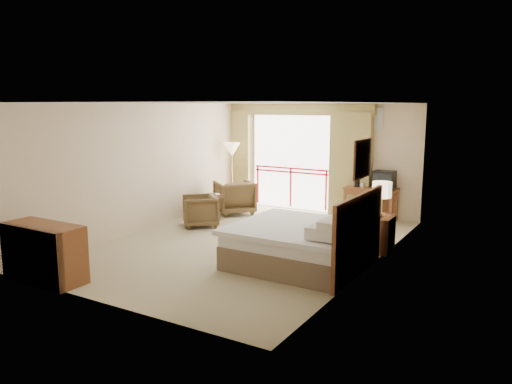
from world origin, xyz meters
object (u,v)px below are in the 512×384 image
Objects in this scene: bed at (303,243)px; tv at (384,180)px; floor_lamp at (232,152)px; side_table at (212,203)px; nightstand at (379,234)px; table_lamp at (382,190)px; armchair_far at (235,213)px; armchair_near at (200,226)px; wastebasket at (345,215)px; desk at (372,195)px; dresser at (44,253)px.

tv is (0.23, 3.79, 0.60)m from bed.
side_table is at bearing -73.94° from floor_lamp.
floor_lamp is at bearing 154.68° from nightstand.
nightstand is 4.16m from side_table.
table_lamp reaches higher than bed.
armchair_near is (0.06, -1.48, 0.00)m from armchair_far.
side_table is (-2.74, -1.41, 0.25)m from wastebasket.
desk is 1.99× the size of side_table.
wastebasket is (-0.75, -0.46, -0.82)m from tv.
nightstand reaches higher than armchair_near.
nightstand is 4.02m from armchair_near.
dresser is (0.21, -4.64, 0.04)m from side_table.
desk is 4.03m from armchair_near.
wastebasket is at bearing 141.54° from armchair_far.
floor_lamp reaches higher than tv.
tv is 4.30m from armchair_near.
tv is at bearing 65.36° from dresser.
dresser is at bearing -84.03° from floor_lamp.
tv reaches higher than wastebasket.
table_lamp is 4.21m from side_table.
armchair_far is 1.67m from floor_lamp.
table_lamp reaches higher than wastebasket.
armchair_near is at bearing -136.32° from desk.
desk is 2.53× the size of tv.
table_lamp reaches higher than dresser.
dresser reaches higher than wastebasket.
table_lamp is 1.99× the size of wastebasket.
armchair_near is at bearing -75.31° from floor_lamp.
desk is 0.49m from tv.
bed reaches higher than armchair_far.
dresser is at bearing -104.52° from tv.
desk is 0.88× the size of dresser.
armchair_far is 5.53m from dresser.
armchair_far is (-4.06, 1.36, -0.33)m from nightstand.
floor_lamp is at bearing -169.44° from desk.
bed is 1.60× the size of dresser.
bed is 4.10m from dresser.
dresser is at bearing -138.10° from bed.
side_table is 0.35× the size of floor_lamp.
nightstand is 1.07× the size of table_lamp.
floor_lamp is (-0.50, 0.65, 1.46)m from armchair_far.
tv is 0.51× the size of armchair_far.
floor_lamp reaches higher than side_table.
table_lamp is 4.97m from floor_lamp.
wastebasket is at bearing 98.89° from bed.
tv is at bearing 146.43° from armchair_far.
wastebasket is 0.52× the size of side_table.
dresser is at bearing -87.43° from side_table.
armchair_near is 0.45× the size of floor_lamp.
armchair_near is at bearing -179.83° from nightstand.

